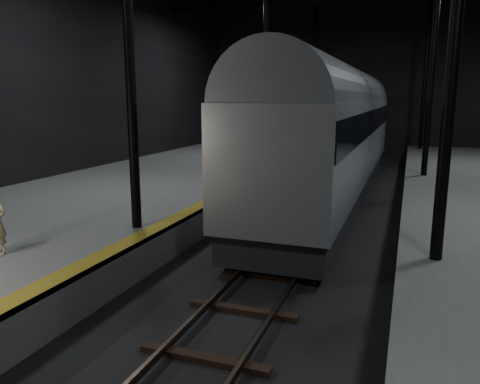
% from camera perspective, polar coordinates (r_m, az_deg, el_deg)
% --- Properties ---
extents(ground, '(44.00, 44.00, 0.00)m').
position_cam_1_polar(ground, '(15.67, 7.75, -5.31)').
color(ground, black).
rests_on(ground, ground).
extents(platform_left, '(9.00, 43.80, 1.00)m').
position_cam_1_polar(platform_left, '(18.54, -15.48, -1.39)').
color(platform_left, '#565553').
rests_on(platform_left, ground).
extents(tactile_strip, '(0.50, 43.80, 0.01)m').
position_cam_1_polar(tactile_strip, '(16.37, -3.33, -0.85)').
color(tactile_strip, '#8D6119').
rests_on(tactile_strip, platform_left).
extents(track, '(2.40, 43.00, 0.24)m').
position_cam_1_polar(track, '(15.65, 7.76, -5.07)').
color(track, '#3F3328').
rests_on(track, ground).
extents(train, '(3.22, 21.55, 5.76)m').
position_cam_1_polar(train, '(21.20, 11.62, 7.78)').
color(train, '#A8ACB1').
rests_on(train, ground).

